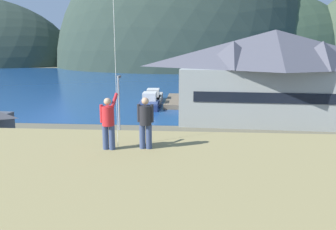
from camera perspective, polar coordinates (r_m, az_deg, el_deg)
ground_plane at (r=22.10m, az=-0.92°, el=-12.73°), size 600.00×600.00×0.00m
parking_lot_pad at (r=26.70m, az=0.08°, el=-8.19°), size 40.00×20.00×0.10m
bay_water at (r=80.57m, az=3.03°, el=5.23°), size 360.00×84.00×0.03m
far_hill_east_peak at (r=136.64m, az=2.35°, el=7.92°), size 94.97×71.45×95.38m
far_hill_center_saddle at (r=138.83m, az=11.49°, el=7.75°), size 91.14×53.94×58.08m
harbor_lodge at (r=42.54m, az=16.70°, el=6.48°), size 22.75×11.64×10.50m
wharf_dock at (r=53.54m, az=1.47°, el=2.29°), size 3.20×10.95×0.70m
moored_boat_wharfside at (r=50.55m, az=-2.91°, el=2.14°), size 2.95×8.41×2.16m
moored_boat_outer_mooring at (r=53.90m, az=5.32°, el=2.71°), size 2.65×7.78×2.16m
moored_boat_inner_slip at (r=54.17m, az=-2.37°, el=2.80°), size 2.98×8.18×2.16m
parked_car_corner_spot at (r=22.00m, az=4.76°, el=-9.87°), size 4.33×2.31×1.82m
parked_car_mid_row_center at (r=28.51m, az=-12.97°, el=-5.04°), size 4.27×2.18×1.82m
parked_car_back_row_right at (r=27.26m, az=16.53°, el=-6.02°), size 4.28×2.22×1.82m
parked_car_mid_row_near at (r=25.14m, az=-20.90°, el=-7.83°), size 4.21×2.07×1.82m
parking_light_pole at (r=31.79m, az=-7.92°, el=1.74°), size 0.24×0.78×6.12m
person_kite_flyer at (r=11.78m, az=-9.64°, el=-1.05°), size 0.54×0.65×1.86m
person_companion at (r=11.74m, az=-3.67°, el=-1.03°), size 0.55×0.40×1.74m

